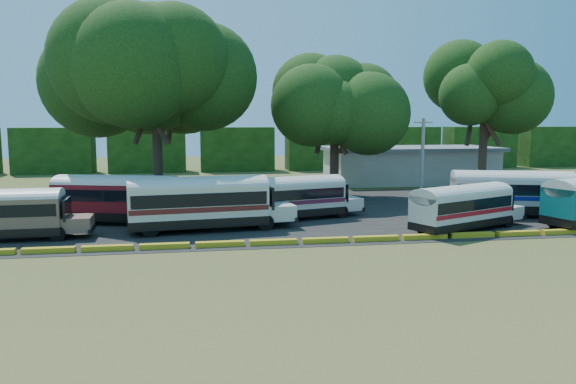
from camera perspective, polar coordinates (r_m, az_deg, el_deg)
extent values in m
plane|color=#38521B|center=(31.02, 1.53, -5.69)|extent=(160.00, 160.00, 0.00)
cube|color=black|center=(42.79, -0.22, -2.06)|extent=(64.00, 24.00, 0.02)
cube|color=#BF9616|center=(32.36, -23.14, -5.47)|extent=(2.70, 0.45, 0.30)
cube|color=#BF9616|center=(31.78, -17.86, -5.45)|extent=(2.70, 0.45, 0.30)
cube|color=#BF9616|center=(31.47, -12.42, -5.39)|extent=(2.70, 0.45, 0.30)
cube|color=#BF9616|center=(31.45, -6.93, -5.28)|extent=(2.70, 0.45, 0.30)
cube|color=#BF9616|center=(31.71, -1.49, -5.12)|extent=(2.70, 0.45, 0.30)
cube|color=#BF9616|center=(32.25, 3.81, -4.92)|extent=(2.70, 0.45, 0.30)
cube|color=#BF9616|center=(33.06, 8.90, -4.70)|extent=(2.70, 0.45, 0.30)
cube|color=#BF9616|center=(34.11, 13.70, -4.44)|extent=(2.70, 0.45, 0.30)
cube|color=#BF9616|center=(35.39, 18.19, -4.18)|extent=(2.70, 0.45, 0.30)
cube|color=#BF9616|center=(36.86, 22.33, -3.92)|extent=(2.70, 0.45, 0.30)
cube|color=#BF9616|center=(38.52, 26.14, -3.65)|extent=(2.70, 0.45, 0.30)
cube|color=beige|center=(64.44, 12.24, 2.54)|extent=(18.00, 8.00, 3.60)
cube|color=slate|center=(64.31, 12.29, 4.32)|extent=(19.00, 9.00, 0.40)
cube|color=black|center=(79.88, -22.68, 3.90)|extent=(10.00, 4.00, 6.00)
cube|color=black|center=(78.02, -14.05, 4.18)|extent=(10.00, 4.00, 6.00)
cube|color=black|center=(77.99, -5.21, 4.37)|extent=(10.00, 4.00, 6.00)
cube|color=black|center=(79.78, 3.45, 4.45)|extent=(10.00, 4.00, 6.00)
cube|color=black|center=(83.28, 11.54, 4.43)|extent=(10.00, 4.00, 6.00)
cube|color=black|center=(88.28, 18.86, 4.35)|extent=(10.00, 4.00, 6.00)
cube|color=black|center=(94.55, 25.30, 4.21)|extent=(10.00, 4.00, 6.00)
cylinder|color=black|center=(35.10, -22.39, -3.95)|extent=(0.92, 0.29, 0.91)
cylinder|color=black|center=(36.99, -21.82, -3.37)|extent=(0.92, 0.29, 0.91)
cube|color=brown|center=(35.80, -20.55, -2.99)|extent=(1.71, 2.06, 0.87)
cube|color=black|center=(35.75, -21.52, -1.60)|extent=(0.21, 2.10, 1.25)
cube|color=black|center=(35.74, -19.29, -3.54)|extent=(0.24, 2.24, 0.27)
cylinder|color=black|center=(37.36, -12.16, -2.84)|extent=(1.04, 0.56, 1.00)
cylinder|color=black|center=(39.35, -11.13, -2.30)|extent=(1.04, 0.56, 1.00)
cylinder|color=black|center=(40.13, -21.34, -2.48)|extent=(1.04, 0.56, 1.00)
cylinder|color=black|center=(41.98, -19.95, -2.01)|extent=(1.04, 0.56, 1.00)
cube|color=black|center=(39.76, -16.95, -2.17)|extent=(8.55, 4.75, 0.55)
cube|color=maroon|center=(39.59, -17.02, -0.48)|extent=(8.55, 4.75, 1.83)
cube|color=black|center=(39.56, -17.03, -0.16)|extent=(8.26, 4.72, 0.77)
ellipsoid|color=beige|center=(39.48, -17.07, 0.84)|extent=(8.55, 4.75, 1.12)
cube|color=maroon|center=(37.94, -10.08, -1.94)|extent=(2.35, 2.62, 0.95)
cube|color=black|center=(37.99, -11.02, -0.47)|extent=(0.81, 2.24, 1.37)
cube|color=black|center=(37.76, -8.84, -2.58)|extent=(0.88, 2.39, 0.30)
cube|color=black|center=(41.59, -22.03, -2.12)|extent=(0.88, 2.39, 0.30)
cylinder|color=black|center=(35.67, -2.30, -3.11)|extent=(1.08, 0.43, 1.05)
cylinder|color=black|center=(37.82, -3.15, -2.52)|extent=(1.08, 0.43, 1.05)
cylinder|color=black|center=(34.62, -13.83, -3.65)|extent=(1.08, 0.43, 1.05)
cylinder|color=black|center=(36.82, -14.02, -3.00)|extent=(1.08, 0.43, 1.05)
cube|color=black|center=(35.96, -9.08, -2.86)|extent=(8.87, 3.70, 0.58)
cube|color=beige|center=(35.76, -9.12, -0.90)|extent=(8.87, 3.70, 1.92)
cube|color=black|center=(35.73, -9.13, -0.54)|extent=(8.53, 3.72, 0.81)
cube|color=#5D1818|center=(35.82, -9.11, -1.51)|extent=(8.79, 3.73, 0.31)
ellipsoid|color=beige|center=(35.64, -9.16, 0.63)|extent=(8.87, 3.70, 1.18)
cube|color=beige|center=(36.96, -1.01, -2.00)|extent=(2.17, 2.53, 1.00)
cube|color=black|center=(36.63, -2.00, -0.47)|extent=(0.46, 2.41, 1.44)
cube|color=black|center=(37.27, 0.32, -2.57)|extent=(0.52, 2.57, 0.31)
cube|color=black|center=(35.67, -15.87, -3.30)|extent=(0.52, 2.57, 0.31)
cylinder|color=black|center=(40.35, 5.49, -2.01)|extent=(0.96, 0.50, 0.93)
cylinder|color=black|center=(42.04, 4.10, -1.62)|extent=(0.96, 0.50, 0.93)
cylinder|color=black|center=(37.56, -2.81, -2.68)|extent=(0.96, 0.50, 0.93)
cylinder|color=black|center=(39.37, -3.92, -2.23)|extent=(0.96, 0.50, 0.93)
cube|color=black|center=(39.50, 0.24, -1.97)|extent=(7.94, 4.30, 0.51)
cube|color=beige|center=(39.34, 0.24, -0.39)|extent=(7.94, 4.30, 1.70)
cube|color=black|center=(39.32, 0.24, -0.10)|extent=(7.66, 4.27, 0.71)
cube|color=#58162D|center=(39.39, 0.24, -0.88)|extent=(7.88, 4.31, 0.28)
ellipsoid|color=beige|center=(39.24, 0.24, 0.83)|extent=(7.94, 4.30, 1.04)
cube|color=beige|center=(41.64, 6.00, -1.14)|extent=(2.16, 2.42, 0.88)
cube|color=black|center=(41.22, 5.32, 0.05)|extent=(0.71, 2.09, 1.27)
cube|color=black|center=(42.11, 6.91, -1.57)|extent=(0.78, 2.23, 0.28)
cube|color=black|center=(38.08, -4.87, -2.49)|extent=(0.78, 2.23, 0.28)
cylinder|color=black|center=(39.37, 21.41, -2.75)|extent=(0.91, 0.59, 0.88)
cylinder|color=black|center=(40.45, 19.21, -2.39)|extent=(0.91, 0.59, 0.88)
cylinder|color=black|center=(34.65, 15.72, -3.84)|extent=(0.91, 0.59, 0.88)
cylinder|color=black|center=(35.88, 13.42, -3.38)|extent=(0.91, 0.59, 0.88)
cube|color=black|center=(37.17, 17.18, -2.94)|extent=(7.52, 5.02, 0.49)
cube|color=silver|center=(37.00, 17.25, -1.34)|extent=(7.52, 5.02, 1.62)
cube|color=black|center=(36.97, 17.26, -1.04)|extent=(7.27, 4.94, 0.68)
cube|color=maroon|center=(37.05, 17.23, -1.83)|extent=(7.46, 5.02, 0.27)
ellipsoid|color=beige|center=(36.89, 17.29, -0.10)|extent=(7.52, 5.02, 0.99)
cube|color=silver|center=(40.63, 21.13, -1.87)|extent=(2.25, 2.43, 0.84)
cube|color=black|center=(40.05, 20.73, -0.73)|extent=(0.96, 1.91, 1.21)
cube|color=black|center=(41.29, 21.70, -2.25)|extent=(1.04, 2.04, 0.27)
cube|color=black|center=(34.50, 13.43, -3.73)|extent=(1.04, 2.04, 0.27)
cylinder|color=black|center=(44.15, 26.93, -1.92)|extent=(1.05, 0.57, 1.01)
cylinder|color=black|center=(46.17, 26.07, -1.49)|extent=(1.05, 0.57, 1.01)
cylinder|color=black|center=(42.40, 18.12, -1.83)|extent=(1.05, 0.57, 1.01)
cylinder|color=black|center=(44.51, 17.64, -1.39)|extent=(1.05, 0.57, 1.01)
cube|color=black|center=(44.04, 21.64, -1.46)|extent=(8.66, 4.88, 0.56)
cube|color=beige|center=(43.88, 21.71, 0.09)|extent=(8.66, 4.88, 1.85)
cube|color=black|center=(43.86, 21.73, 0.37)|extent=(8.36, 4.84, 0.78)
cube|color=navy|center=(43.93, 21.69, -0.39)|extent=(8.59, 4.90, 0.30)
ellipsoid|color=beige|center=(43.78, 21.77, 1.29)|extent=(8.66, 4.88, 1.14)
cube|color=black|center=(45.13, 27.16, 0.10)|extent=(0.84, 2.26, 1.39)
cube|color=black|center=(43.26, 16.36, -1.52)|extent=(0.91, 2.42, 0.30)
cylinder|color=black|center=(40.57, 25.36, -2.59)|extent=(1.03, 0.56, 1.00)
cube|color=black|center=(39.02, 25.56, -2.89)|extent=(0.90, 2.38, 0.30)
cylinder|color=#3D2A1E|center=(47.83, -13.09, 3.38)|extent=(0.80, 0.80, 7.70)
cylinder|color=#3D2A1E|center=(48.11, -11.71, 7.37)|extent=(1.37, 2.77, 4.39)
cylinder|color=#3D2A1E|center=(48.63, -14.32, 7.29)|extent=(2.13, 2.42, 4.39)
cylinder|color=#3D2A1E|center=(46.46, -13.59, 7.32)|extent=(2.82, 0.92, 4.39)
ellipsoid|color=black|center=(47.91, -13.35, 12.21)|extent=(13.94, 13.94, 10.22)
cylinder|color=#3D2A1E|center=(50.57, 4.73, 2.87)|extent=(0.80, 0.80, 6.16)
cylinder|color=#3D2A1E|center=(51.18, 5.97, 5.87)|extent=(1.20, 2.32, 3.55)
cylinder|color=#3D2A1E|center=(51.01, 3.44, 5.89)|extent=(1.82, 2.05, 3.55)
cylinder|color=#3D2A1E|center=(49.14, 4.87, 5.82)|extent=(2.35, 0.83, 3.55)
ellipsoid|color=black|center=(50.46, 4.80, 9.68)|extent=(9.77, 9.77, 7.17)
cylinder|color=#3D2A1E|center=(57.83, 19.16, 3.46)|extent=(0.80, 0.80, 6.99)
cylinder|color=#3D2A1E|center=(58.71, 20.13, 6.40)|extent=(1.29, 2.56, 4.00)
cylinder|color=#3D2A1E|center=(58.00, 18.02, 6.48)|extent=(1.99, 2.25, 4.00)
cylinder|color=#3D2A1E|center=(56.50, 19.71, 6.40)|extent=(2.60, 0.88, 4.00)
ellipsoid|color=black|center=(57.82, 19.44, 10.14)|extent=(9.69, 9.69, 7.11)
cylinder|color=gray|center=(48.31, 13.49, 3.07)|extent=(0.30, 0.30, 7.14)
cube|color=gray|center=(48.19, 13.60, 6.88)|extent=(1.60, 0.12, 0.12)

